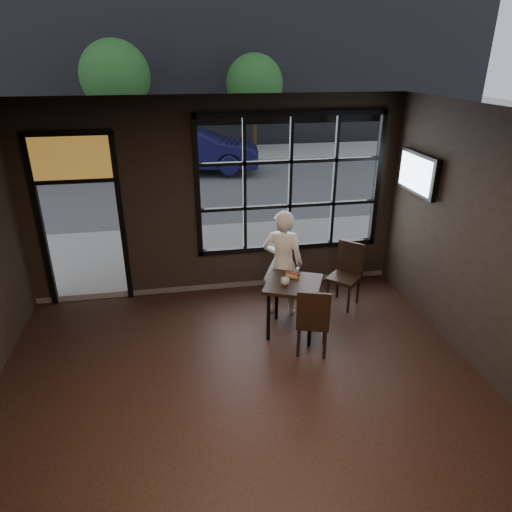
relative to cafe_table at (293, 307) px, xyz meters
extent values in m
cube|color=black|center=(-0.89, -1.98, -0.41)|extent=(6.00, 7.00, 0.02)
cube|color=black|center=(-0.89, -1.98, 2.81)|extent=(6.00, 7.00, 0.02)
cube|color=black|center=(0.31, 1.52, 1.40)|extent=(3.06, 0.12, 2.28)
cube|color=orange|center=(-2.99, 1.52, 1.95)|extent=(1.20, 0.06, 0.70)
cube|color=#545456|center=(-0.89, 22.02, -0.42)|extent=(60.00, 41.00, 0.04)
cube|color=black|center=(0.00, 0.00, 0.00)|extent=(0.99, 0.99, 0.81)
cube|color=black|center=(0.15, -0.49, 0.09)|extent=(0.54, 0.54, 0.99)
cube|color=black|center=(1.00, 0.62, 0.11)|extent=(0.63, 0.63, 1.03)
imported|color=white|center=(-0.02, 0.57, 0.44)|extent=(0.72, 0.59, 1.68)
imported|color=silver|center=(-0.13, -0.04, 0.45)|extent=(0.13, 0.13, 0.10)
cube|color=black|center=(2.04, 0.67, 1.70)|extent=(0.12, 1.04, 0.61)
imported|color=#12103C|center=(-0.88, 10.09, 0.43)|extent=(4.65, 2.32, 1.46)
imported|color=#501B10|center=(-5.71, 10.41, 0.41)|extent=(4.22, 1.71, 1.44)
cylinder|color=#332114|center=(-3.38, 12.78, 0.75)|extent=(0.21, 0.21, 2.30)
sphere|color=#2B5E25|center=(-3.38, 12.78, 2.63)|extent=(2.51, 2.51, 2.51)
cylinder|color=#332114|center=(1.83, 13.37, 0.62)|extent=(0.19, 0.19, 2.05)
sphere|color=#215B28|center=(1.83, 13.37, 2.30)|extent=(2.24, 2.24, 2.24)
camera|label=1|loc=(-1.53, -5.49, 3.30)|focal=32.00mm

